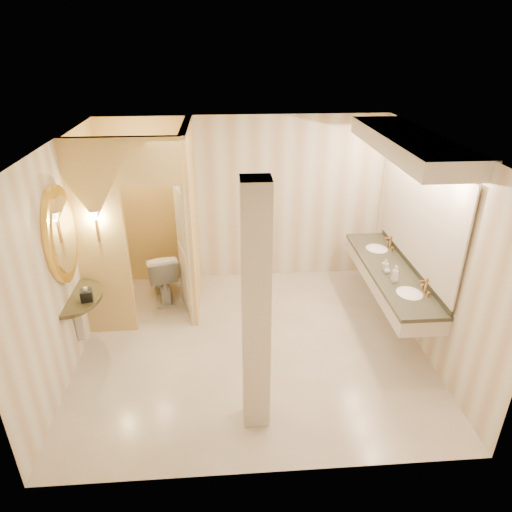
{
  "coord_description": "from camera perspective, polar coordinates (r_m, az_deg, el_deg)",
  "views": [
    {
      "loc": [
        -0.32,
        -4.99,
        3.79
      ],
      "look_at": [
        0.06,
        0.2,
        1.24
      ],
      "focal_mm": 32.0,
      "sensor_mm": 36.0,
      "label": 1
    }
  ],
  "objects": [
    {
      "name": "toilet",
      "position": [
        7.24,
        -11.7,
        -2.31
      ],
      "size": [
        0.63,
        0.88,
        0.81
      ],
      "primitive_type": "imported",
      "rotation": [
        0.0,
        0.0,
        3.38
      ],
      "color": "white",
      "rests_on": "floor"
    },
    {
      "name": "vanity",
      "position": [
        6.25,
        17.71,
        4.62
      ],
      "size": [
        0.75,
        2.62,
        2.09
      ],
      "color": "beige",
      "rests_on": "floor"
    },
    {
      "name": "soap_bottle_c",
      "position": [
        6.16,
        17.0,
        -2.15
      ],
      "size": [
        0.1,
        0.1,
        0.23
      ],
      "primitive_type": "imported",
      "rotation": [
        0.0,
        0.0,
        0.11
      ],
      "color": "#C6B28C",
      "rests_on": "vanity"
    },
    {
      "name": "ceiling",
      "position": [
        5.12,
        -0.56,
        13.84
      ],
      "size": [
        4.5,
        4.5,
        0.0
      ],
      "primitive_type": "plane",
      "rotation": [
        3.14,
        0.0,
        0.0
      ],
      "color": "white",
      "rests_on": "wall_back"
    },
    {
      "name": "toilet_closet",
      "position": [
        6.48,
        -11.0,
        3.85
      ],
      "size": [
        1.5,
        1.55,
        2.7
      ],
      "color": "#F1DC7E",
      "rests_on": "floor"
    },
    {
      "name": "wall_right",
      "position": [
        6.12,
        21.0,
        0.81
      ],
      "size": [
        0.02,
        4.0,
        2.7
      ],
      "primitive_type": "cube",
      "color": "silver",
      "rests_on": "floor"
    },
    {
      "name": "pillar",
      "position": [
        4.44,
        -0.01,
        -7.2
      ],
      "size": [
        0.27,
        0.27,
        2.7
      ],
      "primitive_type": "cube",
      "color": "beige",
      "rests_on": "floor"
    },
    {
      "name": "soap_bottle_a",
      "position": [
        6.45,
        15.86,
        -1.05
      ],
      "size": [
        0.09,
        0.09,
        0.15
      ],
      "primitive_type": "imported",
      "rotation": [
        0.0,
        0.0,
        0.37
      ],
      "color": "beige",
      "rests_on": "vanity"
    },
    {
      "name": "console_shelf",
      "position": [
        5.86,
        -22.64,
        -0.81
      ],
      "size": [
        0.9,
        0.9,
        1.9
      ],
      "color": "black",
      "rests_on": "floor"
    },
    {
      "name": "wall_front",
      "position": [
        3.88,
        1.5,
        -12.89
      ],
      "size": [
        4.5,
        0.02,
        2.7
      ],
      "primitive_type": "cube",
      "color": "silver",
      "rests_on": "floor"
    },
    {
      "name": "floor",
      "position": [
        6.28,
        -0.46,
        -11.01
      ],
      "size": [
        4.5,
        4.5,
        0.0
      ],
      "primitive_type": "plane",
      "color": "silver",
      "rests_on": "ground"
    },
    {
      "name": "soap_bottle_b",
      "position": [
        6.38,
        16.1,
        -1.67
      ],
      "size": [
        0.1,
        0.1,
        0.1
      ],
      "primitive_type": "imported",
      "rotation": [
        0.0,
        0.0,
        -0.32
      ],
      "color": "silver",
      "rests_on": "vanity"
    },
    {
      "name": "wall_left",
      "position": [
        5.88,
        -22.94,
        -0.58
      ],
      "size": [
        0.02,
        4.0,
        2.7
      ],
      "primitive_type": "cube",
      "color": "silver",
      "rests_on": "floor"
    },
    {
      "name": "tissue_box",
      "position": [
        5.89,
        -20.43,
        -4.62
      ],
      "size": [
        0.16,
        0.16,
        0.14
      ],
      "primitive_type": "cube",
      "rotation": [
        0.0,
        0.0,
        0.22
      ],
      "color": "black",
      "rests_on": "console_shelf"
    },
    {
      "name": "wall_back",
      "position": [
        7.42,
        -1.53,
        6.91
      ],
      "size": [
        4.5,
        0.02,
        2.7
      ],
      "primitive_type": "cube",
      "color": "silver",
      "rests_on": "floor"
    },
    {
      "name": "wall_sconce",
      "position": [
        6.02,
        -19.48,
        4.6
      ],
      "size": [
        0.14,
        0.14,
        0.42
      ],
      "color": "#B5793A",
      "rests_on": "toilet_closet"
    }
  ]
}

